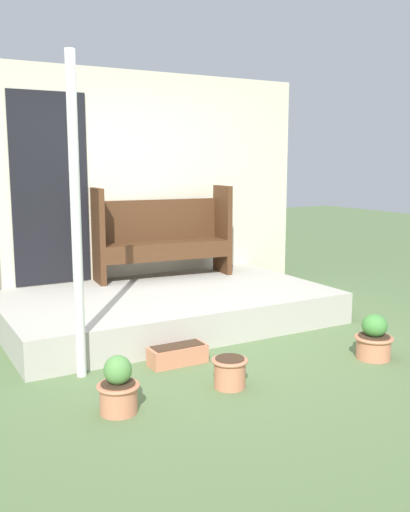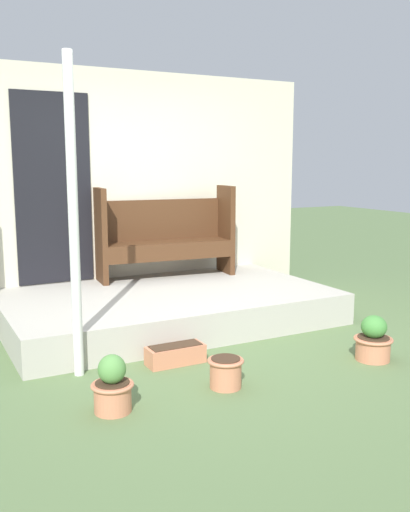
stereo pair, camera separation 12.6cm
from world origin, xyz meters
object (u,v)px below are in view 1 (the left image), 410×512
(support_post, at_px, (76,220))
(planter_box_rect, at_px, (178,355))
(flower_pot_left, at_px, (118,388))
(flower_pot_middle, at_px, (230,371))
(flower_pot_right, at_px, (374,339))
(bench, at_px, (162,233))

(support_post, bearing_deg, planter_box_rect, -9.42)
(support_post, xyz_separation_m, flower_pot_left, (0.02, -0.74, -1.02))
(flower_pot_middle, height_order, flower_pot_right, flower_pot_right)
(bench, distance_m, flower_pot_right, 2.72)
(flower_pot_left, bearing_deg, bench, 59.22)
(bench, distance_m, flower_pot_middle, 2.65)
(flower_pot_left, xyz_separation_m, planter_box_rect, (0.74, 0.62, -0.09))
(flower_pot_right, height_order, planter_box_rect, flower_pot_right)
(flower_pot_right, bearing_deg, bench, 106.02)
(flower_pot_middle, relative_size, flower_pot_right, 0.71)
(bench, xyz_separation_m, planter_box_rect, (-0.74, -1.87, -0.74))
(flower_pot_left, height_order, flower_pot_right, flower_pot_left)
(planter_box_rect, bearing_deg, support_post, 170.58)
(flower_pot_middle, bearing_deg, planter_box_rect, 100.66)
(planter_box_rect, bearing_deg, bench, 68.28)
(flower_pot_left, bearing_deg, planter_box_rect, 39.98)
(flower_pot_left, xyz_separation_m, flower_pot_right, (2.21, -0.06, -0.00))
(support_post, height_order, bench, support_post)
(flower_pot_middle, xyz_separation_m, planter_box_rect, (-0.11, 0.61, -0.04))
(flower_pot_left, relative_size, planter_box_rect, 0.82)
(flower_pot_middle, relative_size, planter_box_rect, 0.57)
(flower_pot_left, distance_m, planter_box_rect, 0.96)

